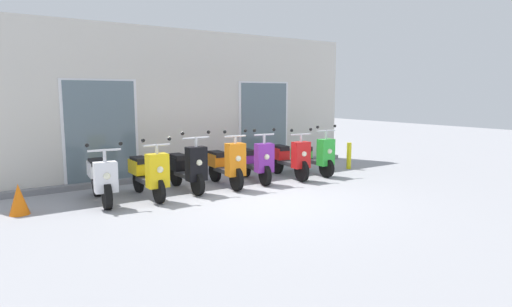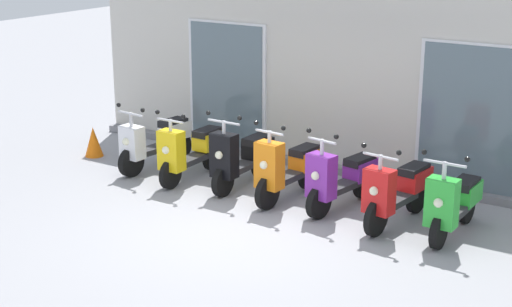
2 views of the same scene
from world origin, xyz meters
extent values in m
plane|color=#939399|center=(0.00, 0.00, 0.00)|extent=(40.00, 40.00, 0.00)
cube|color=beige|center=(0.00, 3.04, 1.75)|extent=(9.64, 0.30, 3.49)
cube|color=slate|center=(0.00, 2.79, 0.06)|extent=(9.64, 0.20, 0.12)
cube|color=silver|center=(-2.15, 2.87, 1.15)|extent=(1.59, 0.04, 2.30)
cube|color=slate|center=(-2.15, 2.85, 1.15)|extent=(1.47, 0.02, 2.22)
cube|color=silver|center=(2.15, 2.87, 1.15)|extent=(1.59, 0.04, 2.30)
cube|color=slate|center=(2.15, 2.85, 1.15)|extent=(1.47, 0.02, 2.22)
cylinder|color=black|center=(-2.64, 0.87, 0.24)|extent=(0.16, 0.48, 0.47)
cylinder|color=black|center=(-2.53, 1.97, 0.24)|extent=(0.16, 0.48, 0.47)
cube|color=#2D2D30|center=(-2.58, 1.42, 0.34)|extent=(0.33, 0.71, 0.09)
cube|color=white|center=(-2.64, 0.91, 0.56)|extent=(0.40, 0.28, 0.53)
sphere|color=#F2EFCC|center=(-2.65, 0.78, 0.60)|extent=(0.12, 0.12, 0.12)
cube|color=white|center=(-2.54, 1.87, 0.55)|extent=(0.35, 0.55, 0.28)
cube|color=black|center=(-2.54, 1.83, 0.69)|extent=(0.31, 0.50, 0.11)
cylinder|color=silver|center=(-2.64, 0.91, 0.93)|extent=(0.06, 0.06, 0.25)
cylinder|color=silver|center=(-2.64, 0.91, 1.03)|extent=(0.55, 0.09, 0.04)
sphere|color=black|center=(-2.36, 0.88, 1.13)|extent=(0.07, 0.07, 0.07)
sphere|color=black|center=(-2.91, 0.94, 1.13)|extent=(0.07, 0.07, 0.07)
cylinder|color=black|center=(-1.74, 0.74, 0.23)|extent=(0.08, 0.46, 0.46)
cylinder|color=black|center=(-1.74, 1.84, 0.23)|extent=(0.08, 0.46, 0.46)
cube|color=#2D2D30|center=(-1.74, 1.29, 0.33)|extent=(0.26, 0.68, 0.09)
cube|color=yellow|center=(-1.74, 0.78, 0.60)|extent=(0.38, 0.24, 0.62)
sphere|color=#F2EFCC|center=(-1.74, 0.65, 0.64)|extent=(0.12, 0.12, 0.12)
cube|color=yellow|center=(-1.74, 1.74, 0.54)|extent=(0.30, 0.52, 0.28)
cube|color=black|center=(-1.74, 1.70, 0.68)|extent=(0.26, 0.48, 0.11)
cylinder|color=silver|center=(-1.74, 0.78, 0.99)|extent=(0.06, 0.06, 0.20)
cylinder|color=silver|center=(-1.74, 0.78, 1.07)|extent=(0.50, 0.04, 0.04)
sphere|color=black|center=(-1.50, 0.78, 1.17)|extent=(0.07, 0.07, 0.07)
sphere|color=black|center=(-1.99, 0.78, 1.17)|extent=(0.07, 0.07, 0.07)
cylinder|color=black|center=(-0.88, 0.90, 0.23)|extent=(0.10, 0.46, 0.46)
cylinder|color=black|center=(-0.86, 1.96, 0.23)|extent=(0.10, 0.46, 0.46)
cube|color=#2D2D30|center=(-0.87, 1.43, 0.33)|extent=(0.27, 0.66, 0.09)
cube|color=black|center=(-0.88, 0.94, 0.63)|extent=(0.38, 0.24, 0.67)
sphere|color=#F2EFCC|center=(-0.88, 0.81, 0.67)|extent=(0.12, 0.12, 0.12)
cube|color=black|center=(-0.87, 1.86, 0.52)|extent=(0.31, 0.52, 0.28)
cube|color=black|center=(-0.87, 1.82, 0.66)|extent=(0.27, 0.48, 0.11)
cylinder|color=silver|center=(-0.88, 0.94, 1.05)|extent=(0.06, 0.06, 0.21)
cylinder|color=silver|center=(-0.88, 0.94, 1.14)|extent=(0.56, 0.04, 0.04)
sphere|color=black|center=(-0.60, 0.94, 1.24)|extent=(0.07, 0.07, 0.07)
sphere|color=black|center=(-1.15, 0.94, 1.24)|extent=(0.07, 0.07, 0.07)
cylinder|color=black|center=(-0.03, 0.81, 0.25)|extent=(0.13, 0.50, 0.49)
cylinder|color=black|center=(0.06, 1.87, 0.25)|extent=(0.13, 0.50, 0.49)
cube|color=#2D2D30|center=(0.01, 1.34, 0.35)|extent=(0.32, 0.68, 0.09)
cube|color=orange|center=(-0.03, 0.84, 0.64)|extent=(0.40, 0.27, 0.68)
sphere|color=#F2EFCC|center=(-0.04, 0.72, 0.68)|extent=(0.12, 0.12, 0.12)
cube|color=orange|center=(0.05, 1.77, 0.51)|extent=(0.34, 0.54, 0.28)
cube|color=black|center=(0.05, 1.73, 0.65)|extent=(0.30, 0.50, 0.11)
cylinder|color=silver|center=(-0.03, 0.84, 1.06)|extent=(0.06, 0.06, 0.19)
cylinder|color=silver|center=(-0.03, 0.84, 1.13)|extent=(0.47, 0.08, 0.04)
sphere|color=black|center=(0.20, 0.82, 1.23)|extent=(0.07, 0.07, 0.07)
sphere|color=black|center=(-0.27, 0.87, 1.23)|extent=(0.07, 0.07, 0.07)
cylinder|color=black|center=(0.75, 0.88, 0.23)|extent=(0.18, 0.47, 0.46)
cylinder|color=black|center=(0.94, 1.96, 0.23)|extent=(0.18, 0.47, 0.46)
cube|color=#2D2D30|center=(0.84, 1.42, 0.33)|extent=(0.37, 0.71, 0.09)
cube|color=purple|center=(0.76, 0.92, 0.60)|extent=(0.42, 0.30, 0.62)
sphere|color=#F2EFCC|center=(0.73, 0.80, 0.64)|extent=(0.12, 0.12, 0.12)
cube|color=purple|center=(0.92, 1.86, 0.48)|extent=(0.39, 0.56, 0.28)
cube|color=black|center=(0.91, 1.82, 0.62)|extent=(0.34, 0.52, 0.11)
cylinder|color=silver|center=(0.76, 0.92, 1.01)|extent=(0.06, 0.06, 0.24)
cylinder|color=silver|center=(0.76, 0.92, 1.11)|extent=(0.47, 0.12, 0.04)
sphere|color=black|center=(0.99, 0.88, 1.21)|extent=(0.07, 0.07, 0.07)
sphere|color=black|center=(0.53, 0.96, 1.21)|extent=(0.07, 0.07, 0.07)
cylinder|color=black|center=(1.67, 0.74, 0.25)|extent=(0.15, 0.51, 0.50)
cylinder|color=black|center=(1.81, 1.83, 0.25)|extent=(0.15, 0.51, 0.50)
cube|color=#2D2D30|center=(1.74, 1.28, 0.35)|extent=(0.34, 0.71, 0.09)
cube|color=red|center=(1.68, 0.78, 0.61)|extent=(0.41, 0.28, 0.60)
sphere|color=#F2EFCC|center=(1.66, 0.65, 0.65)|extent=(0.12, 0.12, 0.12)
cube|color=red|center=(1.79, 1.73, 0.53)|extent=(0.36, 0.55, 0.28)
cube|color=black|center=(1.79, 1.69, 0.67)|extent=(0.32, 0.51, 0.11)
cylinder|color=silver|center=(1.68, 0.78, 0.99)|extent=(0.06, 0.06, 0.21)
cylinder|color=silver|center=(1.68, 0.78, 1.08)|extent=(0.51, 0.10, 0.04)
sphere|color=black|center=(1.93, 0.75, 1.18)|extent=(0.07, 0.07, 0.07)
sphere|color=black|center=(1.42, 0.81, 1.18)|extent=(0.07, 0.07, 0.07)
cylinder|color=black|center=(2.50, 0.79, 0.22)|extent=(0.10, 0.45, 0.45)
cylinder|color=black|center=(2.52, 1.84, 0.22)|extent=(0.10, 0.45, 0.45)
cube|color=#2D2D30|center=(2.51, 1.31, 0.32)|extent=(0.27, 0.65, 0.09)
cube|color=green|center=(2.50, 0.83, 0.60)|extent=(0.38, 0.25, 0.63)
sphere|color=#F2EFCC|center=(2.50, 0.70, 0.64)|extent=(0.12, 0.12, 0.12)
cube|color=green|center=(2.52, 1.74, 0.46)|extent=(0.31, 0.53, 0.28)
cube|color=black|center=(2.52, 1.70, 0.60)|extent=(0.27, 0.49, 0.11)
cylinder|color=silver|center=(2.50, 0.83, 1.01)|extent=(0.06, 0.06, 0.24)
cylinder|color=silver|center=(2.50, 0.83, 1.11)|extent=(0.55, 0.05, 0.04)
sphere|color=black|center=(2.78, 0.83, 1.21)|extent=(0.07, 0.07, 0.07)
sphere|color=black|center=(2.23, 0.84, 1.21)|extent=(0.07, 0.07, 0.07)
cylinder|color=yellow|center=(3.80, 1.30, 0.35)|extent=(0.12, 0.12, 0.70)
cone|color=orange|center=(-3.94, 1.36, 0.26)|extent=(0.32, 0.32, 0.52)
camera|label=1|loc=(-4.68, -6.61, 2.01)|focal=30.36mm
camera|label=2|loc=(5.43, -8.05, 4.01)|focal=54.58mm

